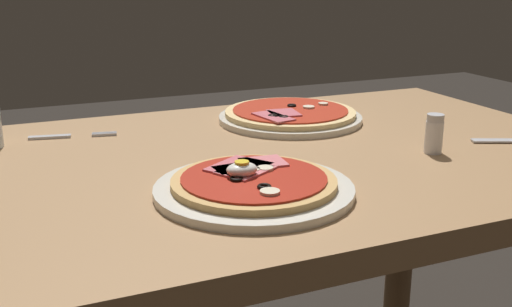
% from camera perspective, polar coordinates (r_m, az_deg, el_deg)
% --- Properties ---
extents(dining_table, '(1.19, 0.76, 0.74)m').
position_cam_1_polar(dining_table, '(1.09, 1.12, -6.06)').
color(dining_table, '#9E754C').
rests_on(dining_table, ground).
extents(pizza_foreground, '(0.28, 0.28, 0.05)m').
position_cam_1_polar(pizza_foreground, '(0.86, -0.24, -2.93)').
color(pizza_foreground, silver).
rests_on(pizza_foreground, dining_table).
extents(pizza_across_left, '(0.29, 0.29, 0.03)m').
position_cam_1_polar(pizza_across_left, '(1.26, 3.14, 3.49)').
color(pizza_across_left, silver).
rests_on(pizza_across_left, dining_table).
extents(fork, '(0.16, 0.05, 0.00)m').
position_cam_1_polar(fork, '(1.20, -17.03, 1.53)').
color(fork, silver).
rests_on(fork, dining_table).
extents(salt_shaker, '(0.03, 0.03, 0.07)m').
position_cam_1_polar(salt_shaker, '(1.08, 16.00, 1.73)').
color(salt_shaker, white).
rests_on(salt_shaker, dining_table).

